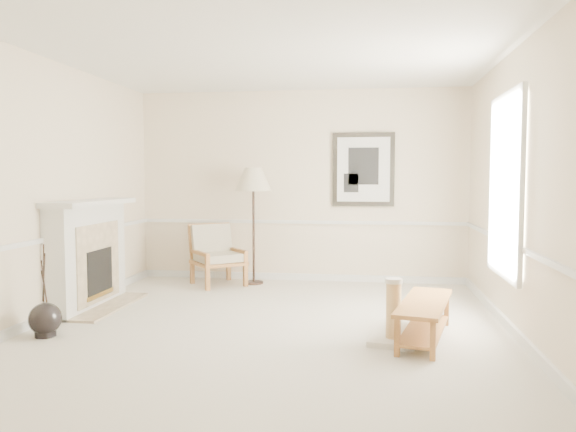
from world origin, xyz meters
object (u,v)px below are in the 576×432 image
at_px(floor_lamp, 253,183).
at_px(scratching_post, 393,323).
at_px(floor_vase, 45,320).
at_px(bench, 424,314).
at_px(armchair, 216,252).

distance_m(floor_lamp, scratching_post, 3.62).
distance_m(floor_vase, bench, 3.75).
bearing_deg(floor_vase, scratching_post, 4.39).
distance_m(floor_lamp, bench, 3.65).
bearing_deg(floor_lamp, scratching_post, -55.13).
relative_size(floor_lamp, scratching_post, 2.75).
relative_size(armchair, bench, 0.69).
distance_m(floor_vase, scratching_post, 3.43).
relative_size(floor_vase, scratching_post, 1.49).
xyz_separation_m(bench, scratching_post, (-0.31, -0.17, -0.06)).
height_order(floor_lamp, scratching_post, floor_lamp).
bearing_deg(floor_vase, armchair, 72.17).
relative_size(floor_lamp, bench, 1.23).
bearing_deg(armchair, bench, -80.48).
bearing_deg(floor_vase, bench, 6.59).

